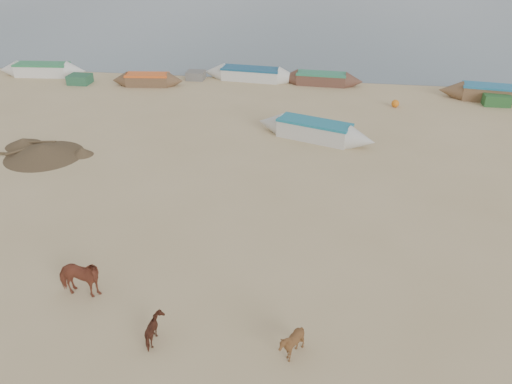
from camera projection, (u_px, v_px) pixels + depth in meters
ground at (237, 284)px, 15.09m from camera, size 140.00×140.00×0.00m
cow_adult at (79, 278)px, 14.31m from camera, size 1.53×0.76×1.26m
calf_front at (292, 344)px, 12.34m from camera, size 1.02×0.97×0.92m
calf_right at (156, 330)px, 12.85m from camera, size 0.92×0.96×0.75m
near_canoe at (314, 130)px, 24.82m from camera, size 6.26×3.25×0.94m
debris_pile at (43, 150)px, 23.13m from camera, size 3.62×3.62×0.56m
waterline_canoes at (281, 80)px, 32.79m from camera, size 59.01×4.38×0.93m
beach_clutter at (347, 87)px, 31.73m from camera, size 47.48×4.87×0.64m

